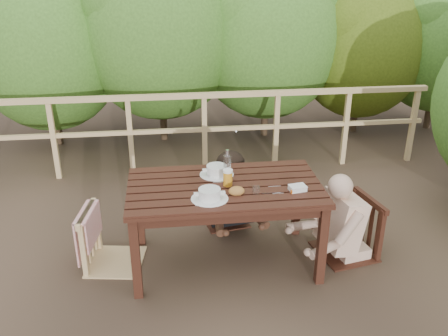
{
  "coord_description": "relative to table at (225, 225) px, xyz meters",
  "views": [
    {
      "loc": [
        -0.46,
        -3.66,
        2.58
      ],
      "look_at": [
        0.0,
        0.05,
        0.9
      ],
      "focal_mm": 39.3,
      "sensor_mm": 36.0,
      "label": 1
    }
  ],
  "objects": [
    {
      "name": "table",
      "position": [
        0.0,
        0.0,
        0.0
      ],
      "size": [
        1.62,
        0.91,
        0.75
      ],
      "primitive_type": "cube",
      "color": "black",
      "rests_on": "ground"
    },
    {
      "name": "chair_left",
      "position": [
        -0.97,
        0.1,
        0.12
      ],
      "size": [
        0.56,
        0.56,
        0.99
      ],
      "primitive_type": "cube",
      "rotation": [
        0.0,
        0.0,
        1.42
      ],
      "color": "tan",
      "rests_on": "ground"
    },
    {
      "name": "bread_roll",
      "position": [
        0.07,
        -0.17,
        0.41
      ],
      "size": [
        0.13,
        0.1,
        0.08
      ],
      "primitive_type": "ellipsoid",
      "color": "#A5743B",
      "rests_on": "table"
    },
    {
      "name": "butter_tub",
      "position": [
        0.58,
        -0.17,
        0.41
      ],
      "size": [
        0.15,
        0.12,
        0.06
      ],
      "primitive_type": "cube",
      "rotation": [
        0.0,
        0.0,
        0.18
      ],
      "color": "white",
      "rests_on": "table"
    },
    {
      "name": "soup_near",
      "position": [
        -0.15,
        -0.23,
        0.43
      ],
      "size": [
        0.3,
        0.3,
        0.1
      ],
      "primitive_type": "cylinder",
      "color": "white",
      "rests_on": "table"
    },
    {
      "name": "woman",
      "position": [
        0.1,
        0.72,
        0.26
      ],
      "size": [
        0.62,
        0.71,
        1.27
      ],
      "primitive_type": null,
      "rotation": [
        0.0,
        0.0,
        3.32
      ],
      "color": "black",
      "rests_on": "ground"
    },
    {
      "name": "ground",
      "position": [
        0.0,
        0.0,
        -0.38
      ],
      "size": [
        60.0,
        60.0,
        0.0
      ],
      "primitive_type": "plane",
      "color": "#4D3A2A",
      "rests_on": "ground"
    },
    {
      "name": "beer_glass",
      "position": [
        0.02,
        -0.01,
        0.45
      ],
      "size": [
        0.08,
        0.08,
        0.16
      ],
      "primitive_type": "cylinder",
      "color": "orange",
      "rests_on": "table"
    },
    {
      "name": "soup_far",
      "position": [
        -0.04,
        0.22,
        0.43
      ],
      "size": [
        0.3,
        0.3,
        0.1
      ],
      "primitive_type": "cylinder",
      "color": "white",
      "rests_on": "table"
    },
    {
      "name": "railing",
      "position": [
        0.0,
        2.0,
        0.13
      ],
      "size": [
        5.6,
        0.1,
        1.01
      ],
      "primitive_type": "cube",
      "color": "tan",
      "rests_on": "ground"
    },
    {
      "name": "tumbler",
      "position": [
        0.23,
        -0.18,
        0.41
      ],
      "size": [
        0.06,
        0.06,
        0.07
      ],
      "primitive_type": "cylinder",
      "color": "silver",
      "rests_on": "table"
    },
    {
      "name": "bottle",
      "position": [
        0.04,
        0.15,
        0.51
      ],
      "size": [
        0.06,
        0.06,
        0.27
      ],
      "primitive_type": "cylinder",
      "color": "silver",
      "rests_on": "table"
    },
    {
      "name": "diner_right",
      "position": [
        1.14,
        0.0,
        0.29
      ],
      "size": [
        0.76,
        0.66,
        1.34
      ],
      "primitive_type": null,
      "rotation": [
        0.0,
        0.0,
        1.77
      ],
      "color": "beige",
      "rests_on": "ground"
    },
    {
      "name": "chair_far",
      "position": [
        0.1,
        0.7,
        0.05
      ],
      "size": [
        0.49,
        0.49,
        0.85
      ],
      "primitive_type": "cube",
      "rotation": [
        0.0,
        0.0,
        0.18
      ],
      "color": "black",
      "rests_on": "ground"
    },
    {
      "name": "chair_right",
      "position": [
        1.11,
        0.0,
        0.13
      ],
      "size": [
        0.59,
        0.59,
        1.01
      ],
      "primitive_type": "cube",
      "rotation": [
        0.0,
        0.0,
        -1.37
      ],
      "color": "black",
      "rests_on": "ground"
    },
    {
      "name": "hedge_row",
      "position": [
        0.4,
        3.2,
        1.52
      ],
      "size": [
        6.6,
        1.6,
        3.8
      ],
      "primitive_type": null,
      "color": "#3A6521",
      "rests_on": "ground"
    }
  ]
}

